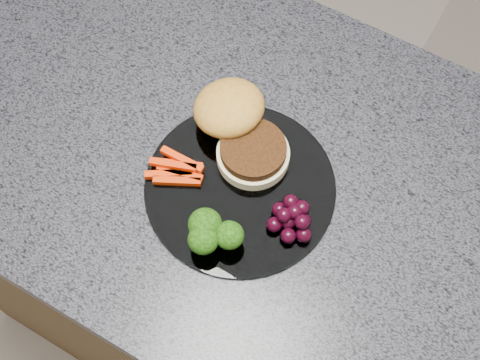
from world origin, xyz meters
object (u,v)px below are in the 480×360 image
at_px(plate, 240,187).
at_px(burger, 237,125).
at_px(grape_bunch, 292,218).
at_px(island_cabinet, 269,281).

relative_size(plate, burger, 1.45).
bearing_deg(plate, grape_bunch, -7.57).
xyz_separation_m(island_cabinet, burger, (-0.09, 0.03, 0.50)).
height_order(island_cabinet, plate, plate).
bearing_deg(grape_bunch, island_cabinet, 128.88).
bearing_deg(grape_bunch, burger, 148.21).
bearing_deg(grape_bunch, plate, 172.43).
distance_m(burger, grape_bunch, 0.15).
distance_m(island_cabinet, burger, 0.51).
xyz_separation_m(island_cabinet, plate, (-0.04, -0.04, 0.47)).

